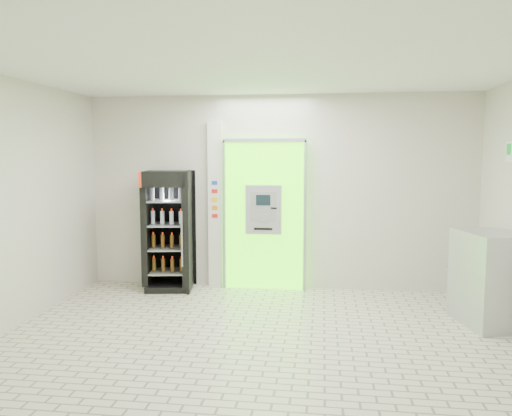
# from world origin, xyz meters

# --- Properties ---
(ground) EXTENTS (6.00, 6.00, 0.00)m
(ground) POSITION_xyz_m (0.00, 0.00, 0.00)
(ground) COLOR beige
(ground) RESTS_ON ground
(room_shell) EXTENTS (6.00, 6.00, 6.00)m
(room_shell) POSITION_xyz_m (0.00, 0.00, 1.84)
(room_shell) COLOR beige
(room_shell) RESTS_ON ground
(atm_assembly) EXTENTS (1.30, 0.24, 2.33)m
(atm_assembly) POSITION_xyz_m (-0.20, 2.41, 1.17)
(atm_assembly) COLOR #46F209
(atm_assembly) RESTS_ON ground
(pillar) EXTENTS (0.22, 0.11, 2.60)m
(pillar) POSITION_xyz_m (-0.98, 2.45, 1.30)
(pillar) COLOR silver
(pillar) RESTS_ON ground
(beverage_cooler) EXTENTS (0.78, 0.74, 1.84)m
(beverage_cooler) POSITION_xyz_m (-1.66, 2.19, 0.88)
(beverage_cooler) COLOR black
(beverage_cooler) RESTS_ON ground
(steel_cabinet) EXTENTS (0.77, 0.98, 1.15)m
(steel_cabinet) POSITION_xyz_m (2.70, 1.10, 0.58)
(steel_cabinet) COLOR #A9ABB1
(steel_cabinet) RESTS_ON ground
(exit_sign) EXTENTS (0.02, 0.22, 0.26)m
(exit_sign) POSITION_xyz_m (2.99, 1.40, 2.12)
(exit_sign) COLOR white
(exit_sign) RESTS_ON room_shell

